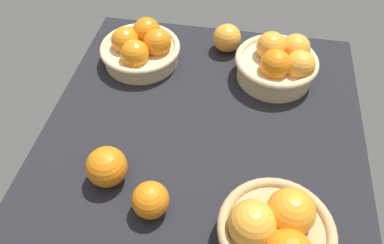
# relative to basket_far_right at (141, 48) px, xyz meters

# --- Properties ---
(market_tray) EXTENTS (0.84, 0.72, 0.03)m
(market_tray) POSITION_rel_basket_far_right_xyz_m (-0.24, -0.20, -0.06)
(market_tray) COLOR black
(market_tray) RESTS_ON ground
(basket_far_right) EXTENTS (0.21, 0.21, 0.10)m
(basket_far_right) POSITION_rel_basket_far_right_xyz_m (0.00, 0.00, 0.00)
(basket_far_right) COLOR #D3BC8C
(basket_far_right) RESTS_ON market_tray
(basket_near_left) EXTENTS (0.20, 0.20, 0.12)m
(basket_near_left) POSITION_rel_basket_far_right_xyz_m (-0.46, -0.36, 0.01)
(basket_near_left) COLOR tan
(basket_near_left) RESTS_ON market_tray
(basket_near_right) EXTENTS (0.21, 0.21, 0.12)m
(basket_near_right) POSITION_rel_basket_far_right_xyz_m (-0.01, -0.36, 0.01)
(basket_near_right) COLOR #D3BC8C
(basket_near_right) RESTS_ON market_tray
(loose_orange_front_gap) EXTENTS (0.07, 0.07, 0.07)m
(loose_orange_front_gap) POSITION_rel_basket_far_right_xyz_m (-0.43, -0.13, -0.01)
(loose_orange_front_gap) COLOR orange
(loose_orange_front_gap) RESTS_ON market_tray
(loose_orange_back_gap) EXTENTS (0.08, 0.08, 0.08)m
(loose_orange_back_gap) POSITION_rel_basket_far_right_xyz_m (-0.37, -0.03, -0.00)
(loose_orange_back_gap) COLOR orange
(loose_orange_back_gap) RESTS_ON market_tray
(loose_orange_side_gap) EXTENTS (0.08, 0.08, 0.08)m
(loose_orange_side_gap) POSITION_rel_basket_far_right_xyz_m (0.09, -0.22, -0.00)
(loose_orange_side_gap) COLOR #F49E33
(loose_orange_side_gap) RESTS_ON market_tray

